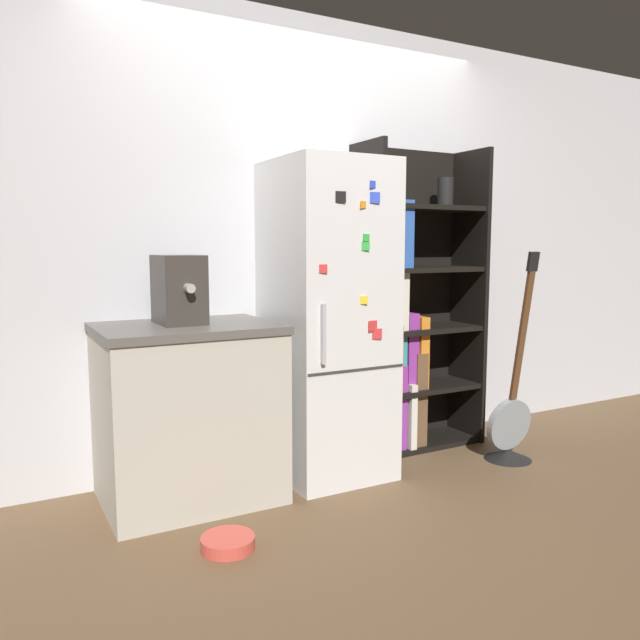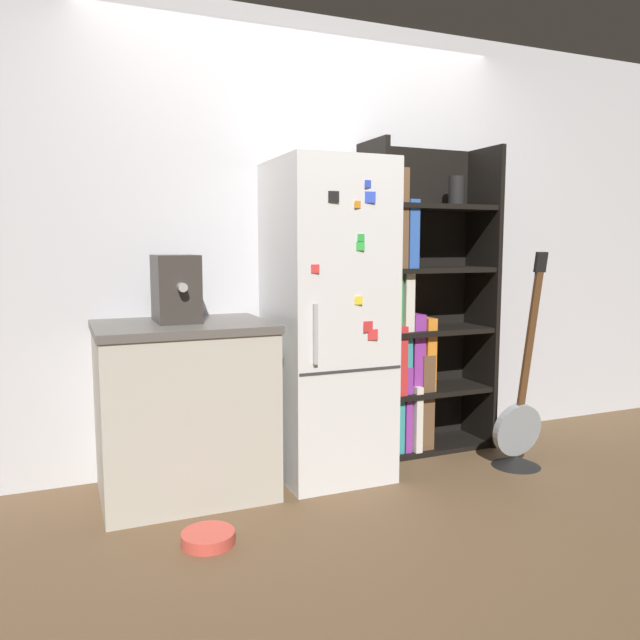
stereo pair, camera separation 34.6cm
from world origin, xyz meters
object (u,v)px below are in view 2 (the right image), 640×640
Objects in this scene: espresso_machine at (176,288)px; pet_bowl at (208,537)px; bookshelf at (410,320)px; refrigerator at (326,320)px; guitar at (518,436)px.

espresso_machine is 1.56× the size of pet_bowl.
espresso_machine is at bearing -175.27° from bookshelf.
pet_bowl is (-0.82, -0.61, -0.84)m from refrigerator.
bookshelf is at bearing 4.73° from espresso_machine.
guitar is at bearing 7.50° from pet_bowl.
espresso_machine is (-0.81, 0.05, 0.19)m from refrigerator.
bookshelf is at bearing 128.43° from guitar.
refrigerator reaches higher than guitar.
refrigerator is 1.39× the size of guitar.
guitar reaches higher than pet_bowl.
bookshelf is 1.47m from espresso_machine.
guitar is at bearing -12.34° from espresso_machine.
espresso_machine is 0.29× the size of guitar.
pet_bowl is at bearing -143.39° from refrigerator.
bookshelf is 1.82m from pet_bowl.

